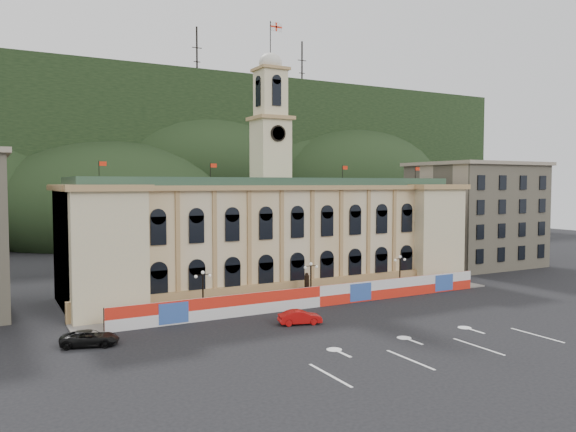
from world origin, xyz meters
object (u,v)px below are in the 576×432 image
red_sedan (300,317)px  lamp_center (311,279)px  statue (307,293)px  black_suv (90,338)px

red_sedan → lamp_center: bearing=-22.4°
statue → red_sedan: 11.13m
statue → lamp_center: (0.00, -1.00, 1.89)m
statue → lamp_center: bearing=-90.0°
red_sedan → black_suv: (-20.77, 2.28, -0.03)m
statue → black_suv: statue is taller
lamp_center → red_sedan: (-6.23, -8.21, -2.32)m
statue → black_suv: (-27.01, -6.93, -0.47)m
statue → red_sedan: bearing=-124.1°
statue → lamp_center: size_ratio=0.72×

